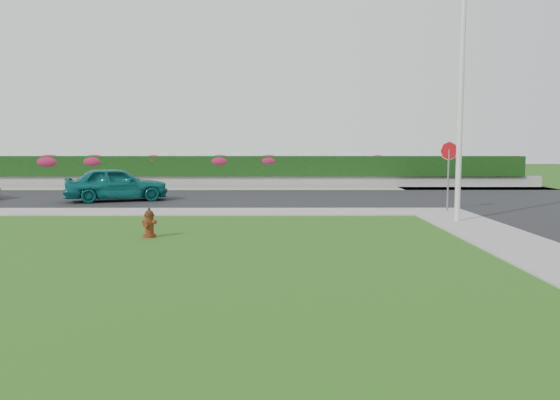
{
  "coord_description": "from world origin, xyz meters",
  "views": [
    {
      "loc": [
        1.57,
        -9.39,
        2.24
      ],
      "look_at": [
        1.62,
        4.15,
        0.9
      ],
      "focal_mm": 35.0,
      "sensor_mm": 36.0,
      "label": 1
    }
  ],
  "objects_px": {
    "fire_hydrant": "(149,223)",
    "utility_pole": "(460,111)",
    "sedan_teal": "(117,184)",
    "stop_sign": "(449,160)"
  },
  "relations": [
    {
      "from": "utility_pole",
      "to": "fire_hydrant",
      "type": "bearing_deg",
      "value": -162.62
    },
    {
      "from": "sedan_teal",
      "to": "stop_sign",
      "type": "bearing_deg",
      "value": -125.29
    },
    {
      "from": "fire_hydrant",
      "to": "sedan_teal",
      "type": "relative_size",
      "value": 0.18
    },
    {
      "from": "utility_pole",
      "to": "sedan_teal",
      "type": "bearing_deg",
      "value": 153.18
    },
    {
      "from": "fire_hydrant",
      "to": "stop_sign",
      "type": "bearing_deg",
      "value": 50.31
    },
    {
      "from": "fire_hydrant",
      "to": "utility_pole",
      "type": "xyz_separation_m",
      "value": [
        8.47,
        2.65,
        2.92
      ]
    },
    {
      "from": "fire_hydrant",
      "to": "utility_pole",
      "type": "distance_m",
      "value": 9.35
    },
    {
      "from": "stop_sign",
      "to": "utility_pole",
      "type": "bearing_deg",
      "value": -89.41
    },
    {
      "from": "fire_hydrant",
      "to": "utility_pole",
      "type": "bearing_deg",
      "value": 37.48
    },
    {
      "from": "sedan_teal",
      "to": "utility_pole",
      "type": "distance_m",
      "value": 13.47
    }
  ]
}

